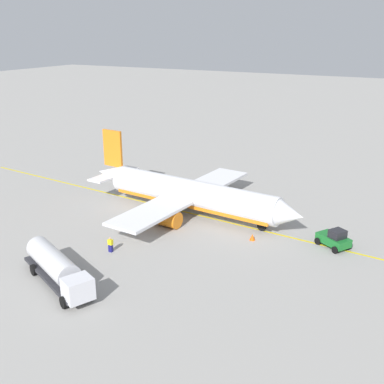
{
  "coord_description": "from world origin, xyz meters",
  "views": [
    {
      "loc": [
        27.44,
        -50.72,
        23.0
      ],
      "look_at": [
        0.0,
        0.0,
        3.0
      ],
      "focal_mm": 44.23,
      "sensor_mm": 36.0,
      "label": 1
    }
  ],
  "objects_px": {
    "fuel_tanker": "(57,268)",
    "safety_cone_nose": "(277,217)",
    "pushback_tug": "(334,239)",
    "refueling_worker": "(110,245)",
    "airplane": "(189,194)",
    "safety_cone_wingtip": "(252,237)"
  },
  "relations": [
    {
      "from": "pushback_tug",
      "to": "refueling_worker",
      "type": "height_order",
      "value": "pushback_tug"
    },
    {
      "from": "safety_cone_wingtip",
      "to": "airplane",
      "type": "bearing_deg",
      "value": 159.27
    },
    {
      "from": "fuel_tanker",
      "to": "airplane",
      "type": "bearing_deg",
      "value": 84.7
    },
    {
      "from": "fuel_tanker",
      "to": "safety_cone_wingtip",
      "type": "height_order",
      "value": "fuel_tanker"
    },
    {
      "from": "pushback_tug",
      "to": "refueling_worker",
      "type": "bearing_deg",
      "value": -148.92
    },
    {
      "from": "fuel_tanker",
      "to": "safety_cone_wingtip",
      "type": "xyz_separation_m",
      "value": [
        12.54,
        18.01,
        -1.36
      ]
    },
    {
      "from": "refueling_worker",
      "to": "safety_cone_nose",
      "type": "xyz_separation_m",
      "value": [
        12.86,
        17.41,
        -0.47
      ]
    },
    {
      "from": "airplane",
      "to": "pushback_tug",
      "type": "bearing_deg",
      "value": -4.19
    },
    {
      "from": "pushback_tug",
      "to": "airplane",
      "type": "bearing_deg",
      "value": 175.81
    },
    {
      "from": "fuel_tanker",
      "to": "pushback_tug",
      "type": "bearing_deg",
      "value": 44.21
    },
    {
      "from": "pushback_tug",
      "to": "safety_cone_wingtip",
      "type": "bearing_deg",
      "value": -163.39
    },
    {
      "from": "fuel_tanker",
      "to": "safety_cone_nose",
      "type": "height_order",
      "value": "fuel_tanker"
    },
    {
      "from": "safety_cone_wingtip",
      "to": "pushback_tug",
      "type": "bearing_deg",
      "value": 16.61
    },
    {
      "from": "pushback_tug",
      "to": "safety_cone_nose",
      "type": "height_order",
      "value": "pushback_tug"
    },
    {
      "from": "pushback_tug",
      "to": "refueling_worker",
      "type": "xyz_separation_m",
      "value": [
        -21.07,
        -12.7,
        -0.19
      ]
    },
    {
      "from": "refueling_worker",
      "to": "safety_cone_wingtip",
      "type": "xyz_separation_m",
      "value": [
        12.45,
        10.12,
        -0.45
      ]
    },
    {
      "from": "safety_cone_nose",
      "to": "safety_cone_wingtip",
      "type": "height_order",
      "value": "safety_cone_wingtip"
    },
    {
      "from": "refueling_worker",
      "to": "safety_cone_wingtip",
      "type": "height_order",
      "value": "refueling_worker"
    },
    {
      "from": "fuel_tanker",
      "to": "safety_cone_wingtip",
      "type": "bearing_deg",
      "value": 55.16
    },
    {
      "from": "refueling_worker",
      "to": "fuel_tanker",
      "type": "bearing_deg",
      "value": -90.65
    },
    {
      "from": "airplane",
      "to": "fuel_tanker",
      "type": "bearing_deg",
      "value": -95.3
    },
    {
      "from": "safety_cone_nose",
      "to": "pushback_tug",
      "type": "bearing_deg",
      "value": -29.84
    }
  ]
}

